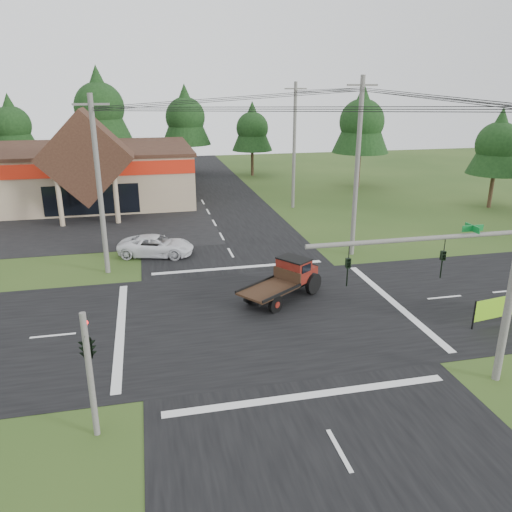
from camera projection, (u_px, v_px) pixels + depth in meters
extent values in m
plane|color=#294318|center=(265.00, 315.00, 24.92)|extent=(120.00, 120.00, 0.00)
cube|color=black|center=(265.00, 315.00, 24.91)|extent=(12.00, 120.00, 0.02)
cube|color=black|center=(265.00, 315.00, 24.91)|extent=(120.00, 12.00, 0.02)
cube|color=black|center=(38.00, 230.00, 39.56)|extent=(28.00, 14.00, 0.02)
cube|color=tan|center=(33.00, 176.00, 48.50)|extent=(30.00, 15.00, 5.00)
cube|color=#331C15|center=(29.00, 150.00, 47.67)|extent=(30.40, 15.40, 0.30)
cube|color=#A21C0C|center=(12.00, 172.00, 41.01)|extent=(30.00, 0.12, 1.20)
cube|color=#331C15|center=(86.00, 157.00, 40.98)|extent=(7.78, 4.00, 7.78)
cylinder|color=tan|center=(60.00, 202.00, 40.03)|extent=(0.40, 0.40, 4.00)
cylinder|color=tan|center=(116.00, 199.00, 40.94)|extent=(0.40, 0.40, 4.00)
cube|color=black|center=(92.00, 200.00, 43.12)|extent=(8.00, 0.08, 2.60)
cylinder|color=#595651|center=(510.00, 297.00, 18.40)|extent=(0.24, 0.24, 7.00)
cylinder|color=#595651|center=(419.00, 239.00, 16.77)|extent=(8.00, 0.16, 0.16)
imported|color=black|center=(442.00, 265.00, 17.30)|extent=(0.16, 0.20, 1.00)
imported|color=black|center=(348.00, 272.00, 16.58)|extent=(0.16, 0.20, 1.00)
cube|color=#0C6626|center=(473.00, 228.00, 17.10)|extent=(0.80, 0.04, 0.22)
cylinder|color=#595651|center=(90.00, 376.00, 15.73)|extent=(0.20, 0.20, 4.40)
imported|color=black|center=(85.00, 331.00, 15.43)|extent=(0.53, 2.48, 1.00)
sphere|color=#FF0C0C|center=(85.00, 323.00, 15.50)|extent=(0.18, 0.18, 0.18)
cylinder|color=#595651|center=(99.00, 188.00, 28.95)|extent=(0.30, 0.30, 10.50)
cube|color=#595651|center=(91.00, 104.00, 27.44)|extent=(2.00, 0.12, 0.12)
cylinder|color=#595651|center=(357.00, 170.00, 32.08)|extent=(0.30, 0.30, 11.50)
cube|color=#595651|center=(363.00, 85.00, 30.41)|extent=(2.00, 0.12, 0.12)
cylinder|color=#595651|center=(294.00, 147.00, 45.05)|extent=(0.30, 0.30, 11.20)
cube|color=#595651|center=(296.00, 89.00, 43.43)|extent=(2.00, 0.12, 0.12)
cylinder|color=#332316|center=(18.00, 167.00, 58.99)|extent=(0.36, 0.36, 3.50)
cone|color=black|center=(11.00, 123.00, 57.35)|extent=(5.60, 5.60, 6.60)
sphere|color=black|center=(11.00, 125.00, 57.45)|extent=(4.40, 4.40, 4.40)
cylinder|color=#332316|center=(104.00, 161.00, 59.96)|extent=(0.36, 0.36, 4.55)
cone|color=black|center=(99.00, 104.00, 57.83)|extent=(7.28, 7.28, 8.58)
sphere|color=black|center=(99.00, 107.00, 57.95)|extent=(5.72, 5.72, 5.72)
cylinder|color=#332316|center=(187.00, 160.00, 63.06)|extent=(0.36, 0.36, 3.85)
cone|color=black|center=(185.00, 114.00, 61.25)|extent=(6.16, 6.16, 7.26)
sphere|color=black|center=(185.00, 117.00, 61.36)|extent=(4.84, 4.84, 4.84)
cylinder|color=#332316|center=(252.00, 163.00, 62.97)|extent=(0.36, 0.36, 3.15)
cone|color=black|center=(252.00, 126.00, 61.50)|extent=(5.04, 5.04, 5.94)
sphere|color=black|center=(252.00, 128.00, 61.58)|extent=(3.96, 3.96, 3.96)
cylinder|color=#332316|center=(359.00, 170.00, 55.69)|extent=(0.36, 0.36, 3.85)
cone|color=black|center=(362.00, 118.00, 53.89)|extent=(6.16, 6.16, 7.26)
sphere|color=black|center=(362.00, 122.00, 53.99)|extent=(4.84, 4.84, 4.84)
cylinder|color=#332316|center=(491.00, 191.00, 46.38)|extent=(0.36, 0.36, 3.15)
cone|color=black|center=(499.00, 141.00, 44.90)|extent=(5.04, 5.04, 5.94)
sphere|color=black|center=(498.00, 144.00, 44.99)|extent=(3.96, 3.96, 3.96)
imported|color=white|center=(156.00, 246.00, 33.45)|extent=(5.38, 3.46, 1.38)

